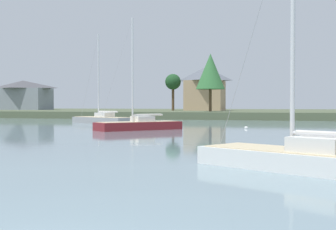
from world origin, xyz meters
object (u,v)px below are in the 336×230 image
sailboat_white (309,165)px  sailboat_grey (102,121)px  sailboat_maroon (139,127)px  mooring_buoy_white (246,128)px

sailboat_white → sailboat_grey: 44.87m
sailboat_maroon → sailboat_grey: 16.55m
sailboat_white → sailboat_maroon: bearing=121.7°
sailboat_grey → mooring_buoy_white: (19.21, -8.62, -0.19)m
sailboat_maroon → sailboat_grey: bearing=125.5°
sailboat_white → sailboat_grey: (-24.53, 37.57, 0.02)m
sailboat_white → mooring_buoy_white: (-5.32, 28.95, -0.16)m
mooring_buoy_white → sailboat_maroon: bearing=-153.2°
sailboat_white → mooring_buoy_white: sailboat_white is taller
sailboat_grey → mooring_buoy_white: 21.06m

